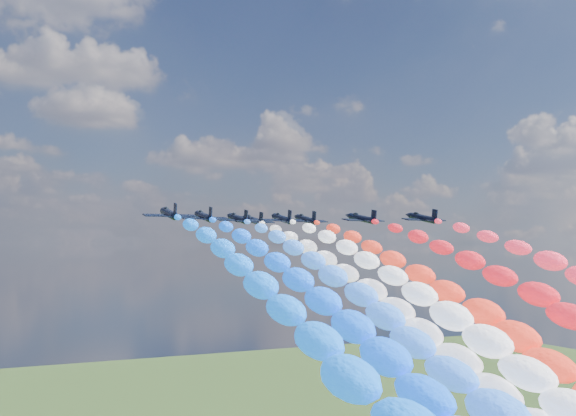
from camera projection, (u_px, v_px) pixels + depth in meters
name	position (u px, v px, depth m)	size (l,w,h in m)	color
jet_0	(169.00, 214.00, 127.10)	(9.42, 12.64, 2.78)	black
trail_0	(303.00, 352.00, 78.06)	(5.68, 102.13, 38.94)	blue
jet_1	(204.00, 216.00, 140.01)	(9.42, 12.64, 2.78)	black
trail_1	(337.00, 336.00, 90.97)	(5.68, 102.13, 38.94)	#0D56FF
jet_2	(238.00, 218.00, 151.95)	(9.42, 12.64, 2.78)	black
trail_2	(372.00, 326.00, 102.91)	(5.68, 102.13, 38.94)	#2E72F6
jet_3	(282.00, 219.00, 152.70)	(9.42, 12.64, 2.78)	black
trail_3	(436.00, 325.00, 103.66)	(5.68, 102.13, 38.94)	white
jet_4	(253.00, 220.00, 162.49)	(9.42, 12.64, 2.78)	black
trail_4	(381.00, 318.00, 113.45)	(5.68, 102.13, 38.94)	white
jet_5	(306.00, 219.00, 157.97)	(9.42, 12.64, 2.78)	black
trail_5	(463.00, 321.00, 108.93)	(5.68, 102.13, 38.94)	red
jet_6	(362.00, 218.00, 152.07)	(9.42, 12.64, 2.78)	black
trail_6	(555.00, 325.00, 103.03)	(5.68, 102.13, 38.94)	red
jet_7	(422.00, 218.00, 149.17)	(9.42, 12.64, 2.78)	black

